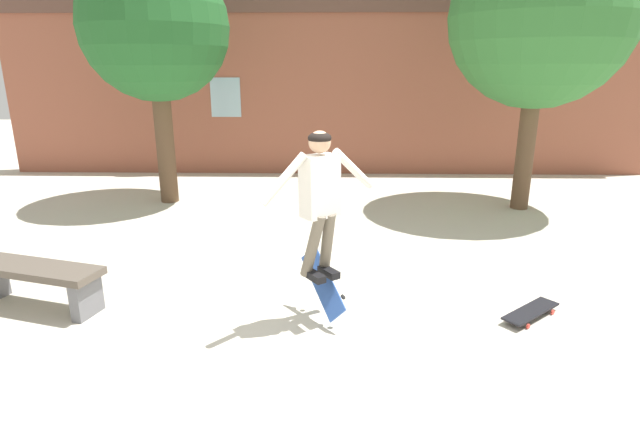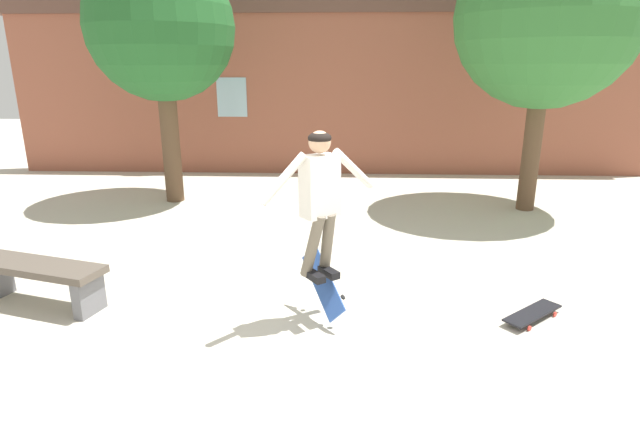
{
  "view_description": "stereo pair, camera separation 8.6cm",
  "coord_description": "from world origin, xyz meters",
  "px_view_note": "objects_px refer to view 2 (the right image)",
  "views": [
    {
      "loc": [
        0.11,
        -4.13,
        2.52
      ],
      "look_at": [
        0.0,
        0.45,
        1.16
      ],
      "focal_mm": 28.0,
      "sensor_mm": 36.0,
      "label": 1
    },
    {
      "loc": [
        0.2,
        -4.13,
        2.52
      ],
      "look_at": [
        0.0,
        0.45,
        1.16
      ],
      "focal_mm": 28.0,
      "sensor_mm": 36.0,
      "label": 2
    }
  ],
  "objects_px": {
    "tree_right": "(548,17)",
    "skateboard_flipping": "(323,283)",
    "skateboard_resting": "(533,313)",
    "tree_left": "(161,28)",
    "park_bench": "(39,275)",
    "skater": "(320,193)"
  },
  "relations": [
    {
      "from": "tree_left",
      "to": "skateboard_resting",
      "type": "relative_size",
      "value": 6.12
    },
    {
      "from": "tree_right",
      "to": "skater",
      "type": "height_order",
      "value": "tree_right"
    },
    {
      "from": "tree_right",
      "to": "tree_left",
      "type": "distance_m",
      "value": 6.6
    },
    {
      "from": "skater",
      "to": "skateboard_resting",
      "type": "xyz_separation_m",
      "value": [
        2.19,
        0.15,
        -1.3
      ]
    },
    {
      "from": "tree_right",
      "to": "skater",
      "type": "distance_m",
      "value": 5.95
    },
    {
      "from": "tree_left",
      "to": "park_bench",
      "type": "bearing_deg",
      "value": -90.54
    },
    {
      "from": "park_bench",
      "to": "skater",
      "type": "bearing_deg",
      "value": 10.49
    },
    {
      "from": "tree_left",
      "to": "park_bench",
      "type": "xyz_separation_m",
      "value": [
        -0.04,
        -4.43,
        -2.81
      ]
    },
    {
      "from": "skateboard_flipping",
      "to": "skateboard_resting",
      "type": "bearing_deg",
      "value": 64.58
    },
    {
      "from": "tree_left",
      "to": "skater",
      "type": "distance_m",
      "value": 5.86
    },
    {
      "from": "skater",
      "to": "skateboard_resting",
      "type": "distance_m",
      "value": 2.55
    },
    {
      "from": "tree_right",
      "to": "skateboard_flipping",
      "type": "relative_size",
      "value": 7.26
    },
    {
      "from": "tree_right",
      "to": "park_bench",
      "type": "xyz_separation_m",
      "value": [
        -6.63,
        -4.09,
        -2.94
      ]
    },
    {
      "from": "tree_right",
      "to": "skateboard_resting",
      "type": "xyz_separation_m",
      "value": [
        -1.38,
        -4.2,
        -3.22
      ]
    },
    {
      "from": "park_bench",
      "to": "skateboard_resting",
      "type": "distance_m",
      "value": 5.26
    },
    {
      "from": "park_bench",
      "to": "skateboard_flipping",
      "type": "bearing_deg",
      "value": 12.36
    },
    {
      "from": "tree_right",
      "to": "skateboard_resting",
      "type": "distance_m",
      "value": 5.47
    },
    {
      "from": "tree_left",
      "to": "skateboard_flipping",
      "type": "relative_size",
      "value": 6.76
    },
    {
      "from": "skateboard_resting",
      "to": "tree_left",
      "type": "bearing_deg",
      "value": 99.44
    },
    {
      "from": "park_bench",
      "to": "skateboard_flipping",
      "type": "xyz_separation_m",
      "value": [
        3.09,
        -0.17,
        0.05
      ]
    },
    {
      "from": "tree_left",
      "to": "skateboard_resting",
      "type": "xyz_separation_m",
      "value": [
        5.21,
        -4.54,
        -3.08
      ]
    },
    {
      "from": "tree_right",
      "to": "tree_left",
      "type": "bearing_deg",
      "value": 177.09
    }
  ]
}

